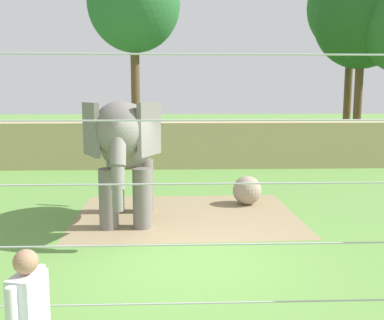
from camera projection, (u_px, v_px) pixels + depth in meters
name	position (u px, v px, depth m)	size (l,w,h in m)	color
ground_plane	(186.00, 261.00, 8.14)	(120.00, 120.00, 0.00)	#609342
dirt_patch	(187.00, 215.00, 11.20)	(5.48, 4.24, 0.01)	#937F5B
embankment_wall	(180.00, 144.00, 18.72)	(36.00, 1.80, 1.87)	tan
elephant	(126.00, 143.00, 10.25)	(1.64, 3.89, 2.88)	slate
enrichment_ball	(247.00, 190.00, 12.25)	(0.79, 0.79, 0.79)	gray
cable_fence	(192.00, 205.00, 4.94)	(9.67, 0.25, 3.58)	brown
tree_far_left	(362.00, 19.00, 23.67)	(5.07, 5.07, 9.68)	brown
tree_behind_wall	(134.00, 4.00, 21.74)	(4.52, 4.52, 9.78)	brown
tree_right_of_centre	(352.00, 7.00, 25.34)	(5.02, 5.02, 10.58)	brown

